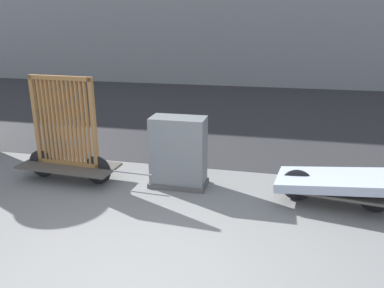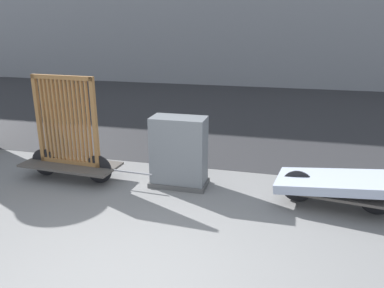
{
  "view_description": "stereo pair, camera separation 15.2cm",
  "coord_description": "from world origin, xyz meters",
  "views": [
    {
      "loc": [
        1.25,
        -2.98,
        2.62
      ],
      "look_at": [
        0.0,
        2.52,
        0.83
      ],
      "focal_mm": 35.0,
      "sensor_mm": 36.0,
      "label": 1
    },
    {
      "loc": [
        1.4,
        -2.94,
        2.62
      ],
      "look_at": [
        0.0,
        2.52,
        0.83
      ],
      "focal_mm": 35.0,
      "sensor_mm": 36.0,
      "label": 2
    }
  ],
  "objects": [
    {
      "name": "bike_cart_with_bedframe",
      "position": [
        -2.21,
        2.52,
        0.64
      ],
      "size": [
        2.44,
        0.81,
        1.84
      ],
      "rotation": [
        0.0,
        0.0,
        -0.06
      ],
      "color": "#4C4742",
      "rests_on": "ground_plane"
    },
    {
      "name": "bike_cart_with_mattress",
      "position": [
        2.22,
        2.52,
        0.37
      ],
      "size": [
        2.47,
        1.05,
        0.59
      ],
      "rotation": [
        0.0,
        0.0,
        -0.14
      ],
      "color": "#4C4742",
      "rests_on": "ground_plane"
    },
    {
      "name": "utility_cabinet",
      "position": [
        -0.28,
        2.73,
        0.56
      ],
      "size": [
        0.96,
        0.53,
        1.2
      ],
      "color": "#4C4C4C",
      "rests_on": "ground_plane"
    },
    {
      "name": "road_strip",
      "position": [
        0.0,
        8.71,
        0.0
      ],
      "size": [
        56.0,
        10.21,
        0.01
      ],
      "color": "#2D2D30",
      "rests_on": "ground_plane"
    }
  ]
}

